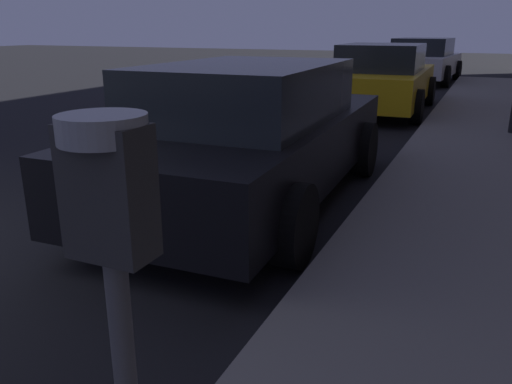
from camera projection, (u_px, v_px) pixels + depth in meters
name	position (u px, v px, depth m)	size (l,w,h in m)	color
parking_meter	(115.00, 268.00, 1.16)	(0.19, 0.19, 1.44)	#59595B
car_black	(253.00, 134.00, 5.25)	(2.11, 4.51, 1.43)	black
car_yellow_cab	(382.00, 79.00, 11.07)	(2.12, 4.52, 1.43)	gold
car_white	(423.00, 60.00, 17.11)	(2.33, 4.43, 1.43)	silver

